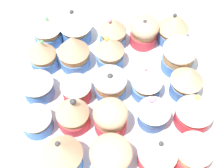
% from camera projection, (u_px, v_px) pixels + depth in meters
% --- Properties ---
extents(ground_plane, '(1.80, 1.80, 0.03)m').
position_uv_depth(ground_plane, '(112.00, 100.00, 0.61)').
color(ground_plane, '#B2A899').
extents(baking_tray, '(0.38, 0.38, 0.01)m').
position_uv_depth(baking_tray, '(112.00, 95.00, 0.59)').
color(baking_tray, silver).
rests_on(baking_tray, ground_plane).
extents(cupcake_0, '(0.06, 0.06, 0.07)m').
position_uv_depth(cupcake_0, '(49.00, 29.00, 0.63)').
color(cupcake_0, '#477AC6').
rests_on(cupcake_0, baking_tray).
extents(cupcake_1, '(0.05, 0.05, 0.08)m').
position_uv_depth(cupcake_1, '(44.00, 54.00, 0.59)').
color(cupcake_1, '#477AC6').
rests_on(cupcake_1, baking_tray).
extents(cupcake_2, '(0.06, 0.06, 0.07)m').
position_uv_depth(cupcake_2, '(38.00, 82.00, 0.55)').
color(cupcake_2, '#477AC6').
rests_on(cupcake_2, baking_tray).
extents(cupcake_3, '(0.06, 0.06, 0.06)m').
position_uv_depth(cupcake_3, '(37.00, 118.00, 0.52)').
color(cupcake_3, '#477AC6').
rests_on(cupcake_3, baking_tray).
extents(cupcake_4, '(0.07, 0.07, 0.07)m').
position_uv_depth(cupcake_4, '(77.00, 26.00, 0.63)').
color(cupcake_4, '#477AC6').
rests_on(cupcake_4, baking_tray).
extents(cupcake_5, '(0.06, 0.06, 0.08)m').
position_uv_depth(cupcake_5, '(75.00, 51.00, 0.59)').
color(cupcake_5, '#477AC6').
rests_on(cupcake_5, baking_tray).
extents(cupcake_6, '(0.06, 0.06, 0.07)m').
position_uv_depth(cupcake_6, '(78.00, 86.00, 0.55)').
color(cupcake_6, '#D1333D').
rests_on(cupcake_6, baking_tray).
extents(cupcake_7, '(0.06, 0.06, 0.08)m').
position_uv_depth(cupcake_7, '(75.00, 113.00, 0.52)').
color(cupcake_7, '#D1333D').
rests_on(cupcake_7, baking_tray).
extents(cupcake_8, '(0.06, 0.06, 0.08)m').
position_uv_depth(cupcake_8, '(65.00, 154.00, 0.47)').
color(cupcake_8, '#477AC6').
rests_on(cupcake_8, baking_tray).
extents(cupcake_9, '(0.06, 0.06, 0.07)m').
position_uv_depth(cupcake_9, '(115.00, 31.00, 0.63)').
color(cupcake_9, '#477AC6').
rests_on(cupcake_9, baking_tray).
extents(cupcake_10, '(0.06, 0.06, 0.07)m').
position_uv_depth(cupcake_10, '(109.00, 52.00, 0.60)').
color(cupcake_10, '#477AC6').
rests_on(cupcake_10, baking_tray).
extents(cupcake_11, '(0.06, 0.06, 0.07)m').
position_uv_depth(cupcake_11, '(113.00, 84.00, 0.56)').
color(cupcake_11, '#477AC6').
rests_on(cupcake_11, baking_tray).
extents(cupcake_12, '(0.06, 0.06, 0.07)m').
position_uv_depth(cupcake_12, '(112.00, 118.00, 0.52)').
color(cupcake_12, '#D1333D').
rests_on(cupcake_12, baking_tray).
extents(cupcake_13, '(0.07, 0.07, 0.07)m').
position_uv_depth(cupcake_13, '(110.00, 157.00, 0.48)').
color(cupcake_13, '#477AC6').
rests_on(cupcake_13, baking_tray).
extents(cupcake_14, '(0.06, 0.06, 0.07)m').
position_uv_depth(cupcake_14, '(145.00, 31.00, 0.63)').
color(cupcake_14, '#D1333D').
rests_on(cupcake_14, baking_tray).
extents(cupcake_15, '(0.06, 0.06, 0.08)m').
position_uv_depth(cupcake_15, '(149.00, 81.00, 0.55)').
color(cupcake_15, '#477AC6').
rests_on(cupcake_15, baking_tray).
extents(cupcake_16, '(0.06, 0.06, 0.07)m').
position_uv_depth(cupcake_16, '(156.00, 111.00, 0.52)').
color(cupcake_16, '#477AC6').
rests_on(cupcake_16, baking_tray).
extents(cupcake_17, '(0.06, 0.06, 0.07)m').
position_uv_depth(cupcake_17, '(160.00, 153.00, 0.48)').
color(cupcake_17, '#D1333D').
rests_on(cupcake_17, baking_tray).
extents(cupcake_18, '(0.06, 0.06, 0.07)m').
position_uv_depth(cupcake_18, '(175.00, 27.00, 0.63)').
color(cupcake_18, '#477AC6').
rests_on(cupcake_18, baking_tray).
extents(cupcake_19, '(0.07, 0.07, 0.07)m').
position_uv_depth(cupcake_19, '(181.00, 55.00, 0.59)').
color(cupcake_19, '#477AC6').
rests_on(cupcake_19, baking_tray).
extents(cupcake_20, '(0.06, 0.06, 0.07)m').
position_uv_depth(cupcake_20, '(188.00, 80.00, 0.56)').
color(cupcake_20, '#477AC6').
rests_on(cupcake_20, baking_tray).
extents(cupcake_21, '(0.07, 0.07, 0.08)m').
position_uv_depth(cupcake_21, '(197.00, 110.00, 0.52)').
color(cupcake_21, '#D1333D').
rests_on(cupcake_21, baking_tray).
extents(cupcake_22, '(0.06, 0.06, 0.07)m').
position_uv_depth(cupcake_22, '(195.00, 153.00, 0.48)').
color(cupcake_22, '#D1333D').
rests_on(cupcake_22, baking_tray).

